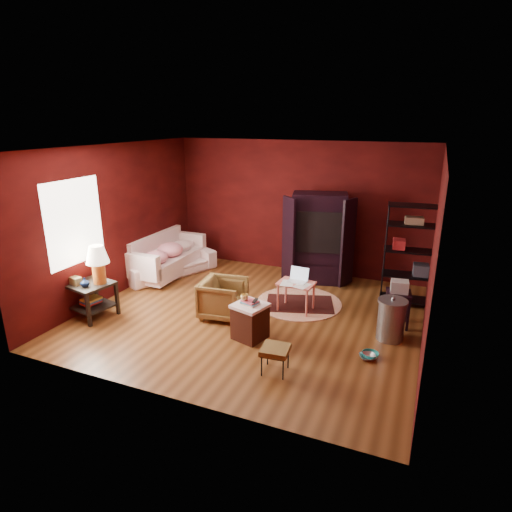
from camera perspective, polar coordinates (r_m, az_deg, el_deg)
The scene contains 18 objects.
room at distance 6.95m, azimuth -0.99°, elevation 2.69°, with size 5.54×5.04×2.84m.
sofa at distance 9.33m, azimuth -11.61°, elevation -0.14°, with size 2.02×0.59×0.79m, color white.
armchair at distance 7.25m, azimuth -4.39°, elevation -5.42°, with size 0.71×0.66×0.73m, color black.
pet_bowl_steel at distance 6.33m, azimuth 14.71°, elevation -12.22°, with size 0.23×0.06×0.23m, color silver.
pet_bowl_turquoise at distance 6.37m, azimuth 15.04°, elevation -12.01°, with size 0.23×0.07×0.23m, color teal.
vase at distance 7.53m, azimuth -21.86°, elevation -3.30°, with size 0.15×0.15×0.15m, color #0D1D44.
mug at distance 6.42m, azimuth -1.54°, elevation -5.43°, with size 0.12×0.09×0.12m, color #EDCB74.
side_table at distance 7.60m, azimuth -20.74°, elevation -2.34°, with size 0.74×0.74×1.25m.
sofa_cushions at distance 9.32m, azimuth -11.89°, elevation -0.16°, with size 0.80×1.94×0.81m.
hamper at distance 6.57m, azimuth -0.80°, elevation -8.60°, with size 0.57×0.57×0.65m.
footstool at distance 5.75m, azimuth 2.59°, elevation -12.50°, with size 0.39×0.39×0.37m.
rug_round at distance 7.91m, azimuth 5.73°, elevation -6.21°, with size 2.02×2.02×0.01m.
rug_oriental at distance 7.85m, azimuth 5.85°, elevation -6.33°, with size 1.38×1.12×0.01m.
laptop_desk at distance 7.45m, azimuth 5.40°, elevation -3.92°, with size 0.64×0.51×0.76m.
tv_armoire at distance 8.69m, azimuth 8.30°, elevation 2.55°, with size 1.40×0.96×1.83m.
wire_shelving at distance 7.95m, azimuth 20.00°, elevation 0.59°, with size 0.93×0.48×1.84m.
small_stand at distance 7.22m, azimuth 18.51°, elevation -4.60°, with size 0.43×0.43×0.77m.
trash_can at distance 6.85m, azimuth 17.57°, elevation -8.06°, with size 0.45×0.45×0.69m.
Camera 1 is at (2.66, -6.16, 3.24)m, focal length 30.00 mm.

